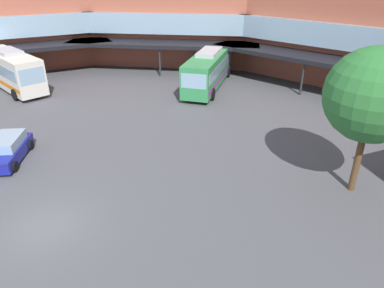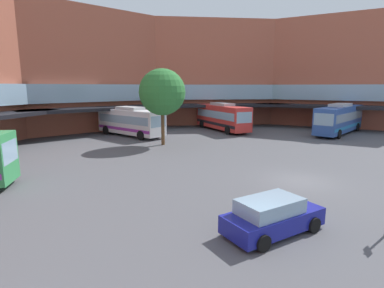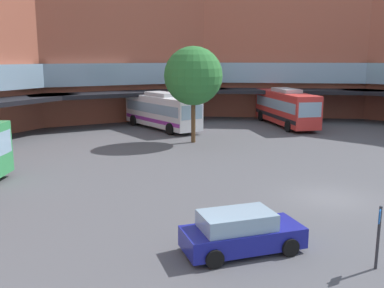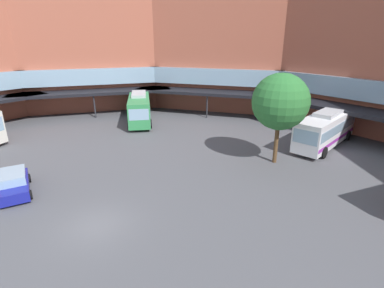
{
  "view_description": "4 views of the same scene",
  "coord_description": "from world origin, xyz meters",
  "px_view_note": "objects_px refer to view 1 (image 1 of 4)",
  "views": [
    {
      "loc": [
        15.13,
        -0.91,
        11.16
      ],
      "look_at": [
        -1.67,
        9.13,
        1.33
      ],
      "focal_mm": 33.28,
      "sensor_mm": 36.0,
      "label": 1
    },
    {
      "loc": [
        -19.95,
        -4.22,
        6.04
      ],
      "look_at": [
        2.02,
        9.49,
        1.19
      ],
      "focal_mm": 28.7,
      "sensor_mm": 36.0,
      "label": 2
    },
    {
      "loc": [
        -19.79,
        -10.03,
        7.03
      ],
      "look_at": [
        -0.98,
        8.91,
        1.66
      ],
      "focal_mm": 40.72,
      "sensor_mm": 36.0,
      "label": 3
    },
    {
      "loc": [
        13.16,
        -9.07,
        10.62
      ],
      "look_at": [
        1.43,
        7.99,
        3.07
      ],
      "focal_mm": 27.66,
      "sensor_mm": 36.0,
      "label": 4
    }
  ],
  "objects_px": {
    "bus_2": "(209,68)",
    "plaza_tree": "(373,96)",
    "bus_3": "(12,70)",
    "parked_car": "(7,150)"
  },
  "relations": [
    {
      "from": "parked_car",
      "to": "plaza_tree",
      "type": "relative_size",
      "value": 0.6
    },
    {
      "from": "bus_2",
      "to": "plaza_tree",
      "type": "xyz_separation_m",
      "value": [
        19.87,
        -3.55,
        3.6
      ]
    },
    {
      "from": "plaza_tree",
      "to": "parked_car",
      "type": "bearing_deg",
      "value": -130.17
    },
    {
      "from": "bus_2",
      "to": "bus_3",
      "type": "distance_m",
      "value": 19.49
    },
    {
      "from": "bus_2",
      "to": "plaza_tree",
      "type": "height_order",
      "value": "plaza_tree"
    },
    {
      "from": "bus_3",
      "to": "plaza_tree",
      "type": "relative_size",
      "value": 1.32
    },
    {
      "from": "bus_2",
      "to": "plaza_tree",
      "type": "distance_m",
      "value": 20.51
    },
    {
      "from": "bus_3",
      "to": "plaza_tree",
      "type": "distance_m",
      "value": 32.29
    },
    {
      "from": "bus_3",
      "to": "plaza_tree",
      "type": "xyz_separation_m",
      "value": [
        29.06,
        13.64,
        3.47
      ]
    },
    {
      "from": "bus_3",
      "to": "parked_car",
      "type": "xyz_separation_m",
      "value": [
        15.61,
        -2.29,
        -1.26
      ]
    }
  ]
}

